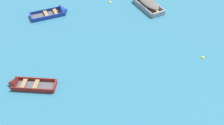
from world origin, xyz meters
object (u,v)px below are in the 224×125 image
mooring_buoy_far_field (203,58)px  mooring_buoy_central (110,3)px  rowboat_maroon_back_row_center (22,84)px  rowboat_deep_blue_midfield_left (58,12)px  rowboat_grey_distant_center (145,2)px

mooring_buoy_far_field → mooring_buoy_central: mooring_buoy_central is taller
mooring_buoy_central → mooring_buoy_far_field: bearing=-58.5°
rowboat_maroon_back_row_center → mooring_buoy_central: 14.50m
rowboat_maroon_back_row_center → mooring_buoy_far_field: 15.14m
mooring_buoy_central → rowboat_deep_blue_midfield_left: bearing=-166.0°
rowboat_grey_distant_center → rowboat_maroon_back_row_center: bearing=-139.0°
rowboat_maroon_back_row_center → rowboat_deep_blue_midfield_left: (2.88, 10.27, 0.00)m
mooring_buoy_far_field → mooring_buoy_central: size_ratio=0.93×
rowboat_deep_blue_midfield_left → mooring_buoy_central: 5.88m
rowboat_maroon_back_row_center → mooring_buoy_central: rowboat_maroon_back_row_center is taller
rowboat_maroon_back_row_center → rowboat_deep_blue_midfield_left: size_ratio=0.94×
mooring_buoy_central → rowboat_grey_distant_center: bearing=-15.7°
rowboat_grey_distant_center → rowboat_deep_blue_midfield_left: bearing=-177.6°
rowboat_grey_distant_center → mooring_buoy_far_field: (2.83, -9.58, -0.38)m
rowboat_maroon_back_row_center → mooring_buoy_central: size_ratio=12.58×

